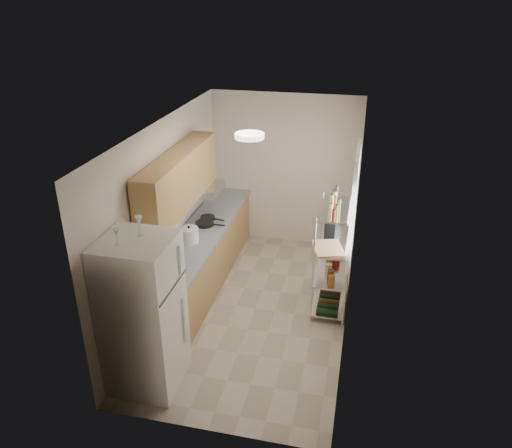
{
  "coord_description": "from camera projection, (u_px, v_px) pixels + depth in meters",
  "views": [
    {
      "loc": [
        1.3,
        -5.7,
        4.09
      ],
      "look_at": [
        -0.05,
        0.25,
        1.2
      ],
      "focal_mm": 35.0,
      "sensor_mm": 36.0,
      "label": 1
    }
  ],
  "objects": [
    {
      "name": "frying_pan_large",
      "position": [
        205.0,
        224.0,
        7.4
      ],
      "size": [
        0.28,
        0.28,
        0.05
      ],
      "primitive_type": "cylinder",
      "rotation": [
        0.0,
        0.0,
        0.0
      ],
      "color": "black",
      "rests_on": "counter_run"
    },
    {
      "name": "room",
      "position": [
        256.0,
        225.0,
        6.48
      ],
      "size": [
        2.52,
        4.42,
        2.62
      ],
      "color": "#B3A591",
      "rests_on": "ground"
    },
    {
      "name": "upper_cabinets",
      "position": [
        179.0,
        180.0,
        6.56
      ],
      "size": [
        0.33,
        2.2,
        0.72
      ],
      "primitive_type": "cube",
      "color": "#B5834D",
      "rests_on": "room"
    },
    {
      "name": "range_hood",
      "position": [
        204.0,
        188.0,
        7.43
      ],
      "size": [
        0.5,
        0.6,
        0.12
      ],
      "primitive_type": "cube",
      "color": "#B7BABC",
      "rests_on": "room"
    },
    {
      "name": "bakers_rack",
      "position": [
        334.0,
        236.0,
        6.62
      ],
      "size": [
        0.45,
        0.9,
        1.73
      ],
      "color": "silver",
      "rests_on": "ground"
    },
    {
      "name": "rice_cooker",
      "position": [
        189.0,
        235.0,
        6.89
      ],
      "size": [
        0.26,
        0.26,
        0.21
      ],
      "primitive_type": "cylinder",
      "color": "white",
      "rests_on": "counter_run"
    },
    {
      "name": "storage_bag",
      "position": [
        336.0,
        258.0,
        7.06
      ],
      "size": [
        0.1,
        0.13,
        0.14
      ],
      "primitive_type": "cube",
      "rotation": [
        0.0,
        0.0,
        -0.14
      ],
      "color": "#A41C14",
      "rests_on": "bakers_rack"
    },
    {
      "name": "espresso_machine",
      "position": [
        333.0,
        223.0,
        6.9
      ],
      "size": [
        0.22,
        0.27,
        0.28
      ],
      "primitive_type": "cube",
      "rotation": [
        0.0,
        0.0,
        -0.3
      ],
      "color": "black",
      "rests_on": "bakers_rack"
    },
    {
      "name": "wine_glass_a",
      "position": [
        139.0,
        226.0,
        5.02
      ],
      "size": [
        0.08,
        0.08,
        0.22
      ],
      "primitive_type": null,
      "color": "silver",
      "rests_on": "refrigerator"
    },
    {
      "name": "window",
      "position": [
        354.0,
        206.0,
        6.43
      ],
      "size": [
        0.06,
        1.0,
        1.46
      ],
      "primitive_type": "cube",
      "color": "white",
      "rests_on": "room"
    },
    {
      "name": "counter_run",
      "position": [
        202.0,
        258.0,
        7.41
      ],
      "size": [
        0.63,
        3.51,
        0.9
      ],
      "color": "#B5834D",
      "rests_on": "ground"
    },
    {
      "name": "frying_pan_small",
      "position": [
        208.0,
        218.0,
        7.59
      ],
      "size": [
        0.25,
        0.25,
        0.05
      ],
      "primitive_type": "cylinder",
      "rotation": [
        0.0,
        0.0,
        -0.15
      ],
      "color": "black",
      "rests_on": "counter_run"
    },
    {
      "name": "ceiling_dome",
      "position": [
        250.0,
        136.0,
        5.67
      ],
      "size": [
        0.34,
        0.34,
        0.05
      ],
      "primitive_type": "cylinder",
      "color": "white",
      "rests_on": "room"
    },
    {
      "name": "wine_glass_b",
      "position": [
        117.0,
        237.0,
        4.86
      ],
      "size": [
        0.06,
        0.06,
        0.18
      ],
      "primitive_type": null,
      "color": "silver",
      "rests_on": "refrigerator"
    },
    {
      "name": "refrigerator",
      "position": [
        143.0,
        315.0,
        5.37
      ],
      "size": [
        0.75,
        0.75,
        1.81
      ],
      "primitive_type": "cube",
      "color": "white",
      "rests_on": "ground"
    },
    {
      "name": "cutting_board",
      "position": [
        328.0,
        249.0,
        6.48
      ],
      "size": [
        0.48,
        0.55,
        0.03
      ],
      "primitive_type": "cube",
      "rotation": [
        0.0,
        0.0,
        0.29
      ],
      "color": "tan",
      "rests_on": "bakers_rack"
    }
  ]
}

